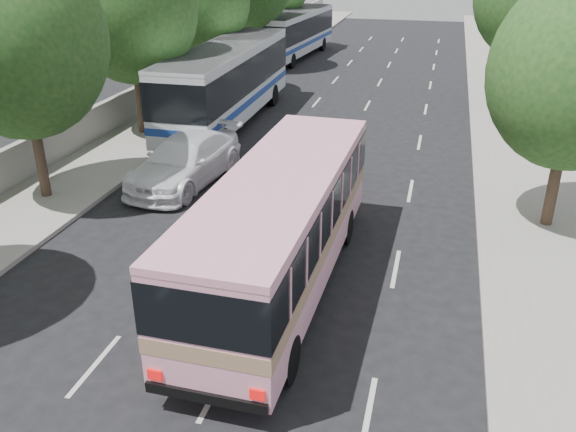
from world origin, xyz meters
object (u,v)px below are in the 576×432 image
(white_pickup, at_px, (185,160))
(tour_coach_front, at_px, (227,78))
(tour_coach_rear, at_px, (296,30))
(pink_bus, at_px, (281,219))
(pink_taxi, at_px, (321,173))

(white_pickup, bearing_deg, tour_coach_front, 104.11)
(tour_coach_front, distance_m, tour_coach_rear, 18.47)
(pink_bus, height_order, tour_coach_front, tour_coach_front)
(white_pickup, relative_size, tour_coach_rear, 0.52)
(tour_coach_front, xyz_separation_m, tour_coach_rear, (-0.99, 18.44, -0.25))
(pink_bus, xyz_separation_m, tour_coach_front, (-6.61, 14.50, 0.24))
(tour_coach_front, bearing_deg, tour_coach_rear, 92.56)
(tour_coach_rear, bearing_deg, pink_taxi, -69.18)
(white_pickup, height_order, tour_coach_front, tour_coach_front)
(pink_taxi, height_order, tour_coach_front, tour_coach_front)
(pink_bus, xyz_separation_m, white_pickup, (-5.55, 6.60, -1.19))
(tour_coach_rear, bearing_deg, pink_bus, -71.73)
(white_pickup, distance_m, tour_coach_rear, 26.45)
(white_pickup, xyz_separation_m, tour_coach_rear, (-2.05, 26.34, 1.18))
(pink_bus, distance_m, white_pickup, 8.70)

